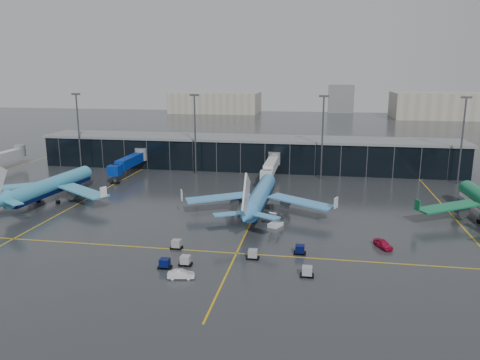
% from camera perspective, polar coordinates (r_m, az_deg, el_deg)
% --- Properties ---
extents(ground, '(600.00, 600.00, 0.00)m').
position_cam_1_polar(ground, '(102.10, -4.50, -5.43)').
color(ground, '#282B2D').
rests_on(ground, ground).
extents(terminal_pier, '(142.00, 17.00, 10.70)m').
position_cam_1_polar(terminal_pier, '(159.93, 0.90, 3.38)').
color(terminal_pier, black).
rests_on(terminal_pier, ground).
extents(jet_bridges, '(94.00, 27.50, 7.20)m').
position_cam_1_polar(jet_bridges, '(151.59, -13.44, 2.15)').
color(jet_bridges, '#595B60').
rests_on(jet_bridges, ground).
extents(flood_masts, '(203.00, 0.50, 25.50)m').
position_cam_1_polar(flood_masts, '(146.23, 2.13, 5.79)').
color(flood_masts, '#595B60').
rests_on(flood_masts, ground).
extents(distant_hangars, '(260.00, 71.00, 22.00)m').
position_cam_1_polar(distant_hangars, '(365.54, 13.92, 9.00)').
color(distant_hangars, '#B2AD99').
rests_on(distant_hangars, ground).
extents(taxi_lines, '(220.00, 120.00, 0.02)m').
position_cam_1_polar(taxi_lines, '(110.20, 1.92, -3.99)').
color(taxi_lines, gold).
rests_on(taxi_lines, ground).
extents(airliner_arkefly, '(40.33, 45.11, 13.05)m').
position_cam_1_polar(airliner_arkefly, '(127.64, -22.07, 0.44)').
color(airliner_arkefly, '#3C9DC6').
rests_on(airliner_arkefly, ground).
extents(airliner_klm_near, '(37.05, 42.02, 12.73)m').
position_cam_1_polar(airliner_klm_near, '(108.78, 2.44, -0.75)').
color(airliner_klm_near, '#4195D8').
rests_on(airliner_klm_near, ground).
extents(baggage_carts, '(26.70, 11.66, 1.70)m').
position_cam_1_polar(baggage_carts, '(82.58, -1.16, -9.41)').
color(baggage_carts, black).
rests_on(baggage_carts, ground).
extents(mobile_airstair, '(3.30, 3.81, 3.45)m').
position_cam_1_polar(mobile_airstair, '(100.67, 4.34, -5.24)').
color(mobile_airstair, white).
rests_on(mobile_airstair, ground).
extents(service_van_red, '(3.71, 4.97, 1.57)m').
position_cam_1_polar(service_van_red, '(92.59, 17.04, -7.45)').
color(service_van_red, '#B20D34').
rests_on(service_van_red, ground).
extents(service_van_white, '(4.53, 2.30, 1.42)m').
position_cam_1_polar(service_van_white, '(76.85, -7.21, -11.33)').
color(service_van_white, silver).
rests_on(service_van_white, ground).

